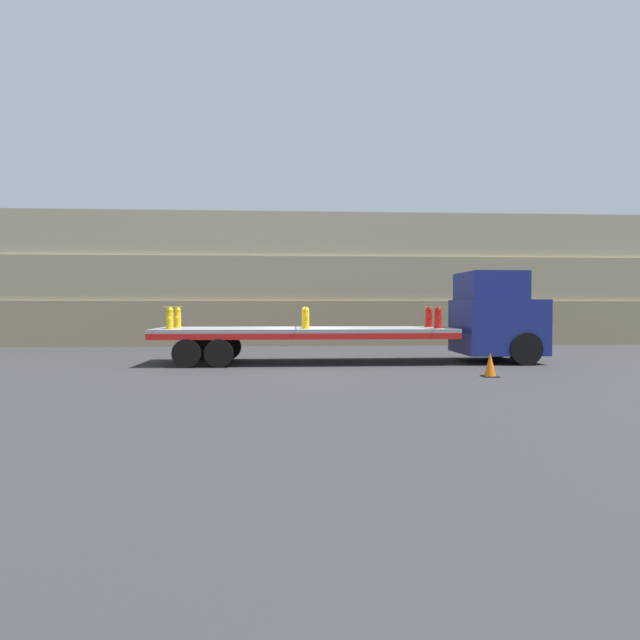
% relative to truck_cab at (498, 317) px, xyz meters
% --- Properties ---
extents(ground_plane, '(120.00, 120.00, 0.00)m').
position_rel_truck_cab_xyz_m(ground_plane, '(-6.88, 0.00, -1.58)').
color(ground_plane, '#2D2D30').
extents(rock_cliff, '(60.00, 3.30, 6.71)m').
position_rel_truck_cab_xyz_m(rock_cliff, '(-6.88, 8.98, 1.78)').
color(rock_cliff, gray).
rests_on(rock_cliff, ground_plane).
extents(truck_cab, '(2.74, 2.65, 3.17)m').
position_rel_truck_cab_xyz_m(truck_cab, '(0.00, 0.00, 0.00)').
color(truck_cab, navy).
rests_on(truck_cab, ground_plane).
extents(flatbed_trailer, '(10.23, 2.66, 1.22)m').
position_rel_truck_cab_xyz_m(flatbed_trailer, '(-7.61, 0.00, -0.59)').
color(flatbed_trailer, gray).
rests_on(flatbed_trailer, ground_plane).
extents(fire_hydrant_yellow_near_0, '(0.29, 0.55, 0.73)m').
position_rel_truck_cab_xyz_m(fire_hydrant_yellow_near_0, '(-11.40, -0.56, -0.01)').
color(fire_hydrant_yellow_near_0, gold).
rests_on(fire_hydrant_yellow_near_0, flatbed_trailer).
extents(fire_hydrant_yellow_far_0, '(0.29, 0.55, 0.73)m').
position_rel_truck_cab_xyz_m(fire_hydrant_yellow_far_0, '(-11.40, 0.56, -0.01)').
color(fire_hydrant_yellow_far_0, gold).
rests_on(fire_hydrant_yellow_far_0, flatbed_trailer).
extents(fire_hydrant_yellow_near_1, '(0.29, 0.55, 0.73)m').
position_rel_truck_cab_xyz_m(fire_hydrant_yellow_near_1, '(-6.88, -0.56, -0.01)').
color(fire_hydrant_yellow_near_1, gold).
rests_on(fire_hydrant_yellow_near_1, flatbed_trailer).
extents(fire_hydrant_yellow_far_1, '(0.29, 0.55, 0.73)m').
position_rel_truck_cab_xyz_m(fire_hydrant_yellow_far_1, '(-6.88, 0.56, -0.01)').
color(fire_hydrant_yellow_far_1, gold).
rests_on(fire_hydrant_yellow_far_1, flatbed_trailer).
extents(fire_hydrant_red_near_2, '(0.29, 0.55, 0.73)m').
position_rel_truck_cab_xyz_m(fire_hydrant_red_near_2, '(-2.36, -0.56, -0.01)').
color(fire_hydrant_red_near_2, red).
rests_on(fire_hydrant_red_near_2, flatbed_trailer).
extents(fire_hydrant_red_far_2, '(0.29, 0.55, 0.73)m').
position_rel_truck_cab_xyz_m(fire_hydrant_red_far_2, '(-2.36, 0.56, -0.01)').
color(fire_hydrant_red_far_2, red).
rests_on(fire_hydrant_red_far_2, flatbed_trailer).
extents(cargo_strap_rear, '(0.05, 2.77, 0.01)m').
position_rel_truck_cab_xyz_m(cargo_strap_rear, '(-11.40, 0.00, 0.38)').
color(cargo_strap_rear, yellow).
rests_on(cargo_strap_rear, fire_hydrant_yellow_near_0).
extents(cargo_strap_middle, '(0.05, 2.77, 0.01)m').
position_rel_truck_cab_xyz_m(cargo_strap_middle, '(-6.88, 0.00, 0.38)').
color(cargo_strap_middle, yellow).
rests_on(cargo_strap_middle, fire_hydrant_yellow_near_1).
extents(cargo_strap_front, '(0.05, 2.77, 0.01)m').
position_rel_truck_cab_xyz_m(cargo_strap_front, '(-2.36, 0.00, 0.38)').
color(cargo_strap_front, yellow).
rests_on(cargo_strap_front, fire_hydrant_red_near_2).
extents(traffic_cone, '(0.41, 0.41, 0.68)m').
position_rel_truck_cab_xyz_m(traffic_cone, '(-1.81, -3.74, -1.25)').
color(traffic_cone, black).
rests_on(traffic_cone, ground_plane).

